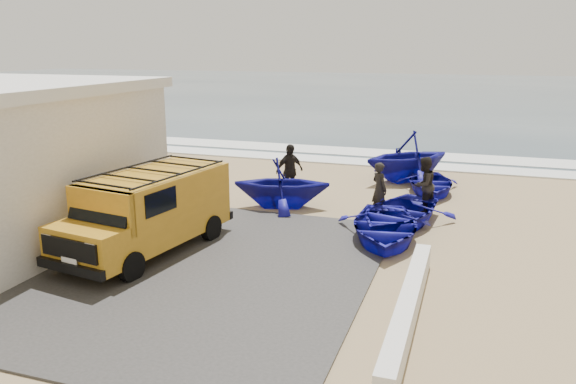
% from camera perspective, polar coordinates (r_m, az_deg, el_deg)
% --- Properties ---
extents(ground, '(160.00, 160.00, 0.00)m').
position_cam_1_polar(ground, '(15.50, -5.27, -5.22)').
color(ground, tan).
extents(slab, '(12.00, 10.00, 0.05)m').
position_cam_1_polar(slab, '(14.79, -15.60, -6.62)').
color(slab, '#3C3937').
rests_on(slab, ground).
extents(ocean, '(180.00, 88.00, 0.01)m').
position_cam_1_polar(ocean, '(69.76, 13.88, 9.88)').
color(ocean, '#385166').
rests_on(ocean, ground).
extents(surf_line, '(180.00, 1.60, 0.06)m').
position_cam_1_polar(surf_line, '(26.52, 5.24, 3.21)').
color(surf_line, white).
rests_on(surf_line, ground).
extents(surf_wash, '(180.00, 2.20, 0.04)m').
position_cam_1_polar(surf_wash, '(28.92, 6.40, 4.11)').
color(surf_wash, white).
rests_on(surf_wash, ground).
extents(parapet, '(0.35, 6.00, 0.55)m').
position_cam_1_polar(parapet, '(11.48, 12.11, -11.38)').
color(parapet, silver).
rests_on(parapet, ground).
extents(van, '(2.71, 5.28, 2.16)m').
position_cam_1_polar(van, '(14.96, -13.92, -1.66)').
color(van, '#C5891D').
rests_on(van, ground).
extents(boat_near_left, '(3.31, 4.21, 0.79)m').
position_cam_1_polar(boat_near_left, '(15.78, 9.74, -3.50)').
color(boat_near_left, '#14139A').
rests_on(boat_near_left, ground).
extents(boat_near_right, '(3.72, 4.48, 0.80)m').
position_cam_1_polar(boat_near_right, '(17.15, 11.10, -2.07)').
color(boat_near_right, '#14139A').
rests_on(boat_near_right, ground).
extents(boat_mid_left, '(3.75, 3.43, 1.67)m').
position_cam_1_polar(boat_mid_left, '(18.64, -0.63, 0.93)').
color(boat_mid_left, '#14139A').
rests_on(boat_mid_left, ground).
extents(boat_mid_right, '(2.99, 3.73, 0.69)m').
position_cam_1_polar(boat_mid_right, '(21.29, 14.23, 0.85)').
color(boat_mid_right, '#14139A').
rests_on(boat_mid_right, ground).
extents(boat_far_left, '(5.02, 5.01, 2.01)m').
position_cam_1_polar(boat_far_left, '(22.85, 12.04, 3.59)').
color(boat_far_left, '#14139A').
rests_on(boat_far_left, ground).
extents(fisherman_front, '(0.74, 0.74, 1.73)m').
position_cam_1_polar(fisherman_front, '(17.94, 9.26, 0.29)').
color(fisherman_front, black).
rests_on(fisherman_front, ground).
extents(fisherman_middle, '(1.02, 1.10, 1.82)m').
position_cam_1_polar(fisherman_middle, '(18.58, 13.62, 0.71)').
color(fisherman_middle, black).
rests_on(fisherman_middle, ground).
extents(fisherman_back, '(1.04, 1.18, 1.91)m').
position_cam_1_polar(fisherman_back, '(19.89, 0.16, 2.16)').
color(fisherman_back, black).
rests_on(fisherman_back, ground).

